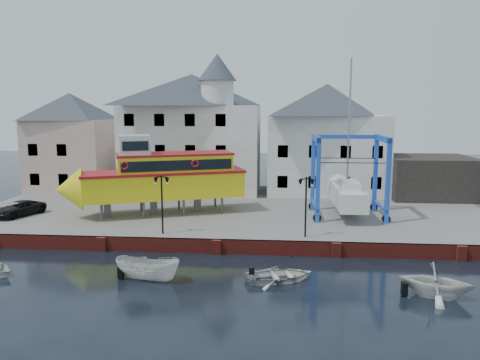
{
  "coord_description": "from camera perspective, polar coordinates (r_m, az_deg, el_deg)",
  "views": [
    {
      "loc": [
        4.13,
        -30.31,
        9.91
      ],
      "look_at": [
        1.0,
        7.0,
        4.0
      ],
      "focal_mm": 35.0,
      "sensor_mm": 36.0,
      "label": 1
    }
  ],
  "objects": [
    {
      "name": "lamp_post_left",
      "position": [
        33.04,
        -9.53,
        -1.15
      ],
      "size": [
        1.12,
        0.32,
        4.2
      ],
      "color": "black",
      "rests_on": "hardstanding"
    },
    {
      "name": "hardstanding",
      "position": [
        42.57,
        -0.89,
        -3.8
      ],
      "size": [
        44.0,
        22.0,
        1.0
      ],
      "primitive_type": "cube",
      "color": "slate",
      "rests_on": "ground"
    },
    {
      "name": "motorboat_c",
      "position": [
        27.34,
        22.69,
        -13.01
      ],
      "size": [
        4.48,
        4.15,
        1.94
      ],
      "primitive_type": "imported",
      "rotation": [
        0.0,
        0.0,
        1.26
      ],
      "color": "silver",
      "rests_on": "ground"
    },
    {
      "name": "van",
      "position": [
        42.57,
        -25.38,
        -3.16
      ],
      "size": [
        3.5,
        4.75,
        1.2
      ],
      "primitive_type": "imported",
      "rotation": [
        0.0,
        0.0,
        -0.4
      ],
      "color": "black",
      "rests_on": "hardstanding"
    },
    {
      "name": "shed_dark",
      "position": [
        50.07,
        22.02,
        0.38
      ],
      "size": [
        8.0,
        7.0,
        4.0
      ],
      "primitive_type": "cube",
      "color": "black",
      "rests_on": "hardstanding"
    },
    {
      "name": "tour_boat",
      "position": [
        39.31,
        -10.53,
        0.34
      ],
      "size": [
        15.46,
        8.77,
        6.61
      ],
      "rotation": [
        0.0,
        0.0,
        0.36
      ],
      "color": "#59595E",
      "rests_on": "hardstanding"
    },
    {
      "name": "building_white_right",
      "position": [
        49.66,
        10.45,
        5.0
      ],
      "size": [
        12.0,
        8.0,
        11.2
      ],
      "color": "silver",
      "rests_on": "hardstanding"
    },
    {
      "name": "quay_wall",
      "position": [
        32.1,
        -2.84,
        -8.09
      ],
      "size": [
        44.0,
        0.47,
        1.0
      ],
      "color": "maroon",
      "rests_on": "ground"
    },
    {
      "name": "building_pink",
      "position": [
        53.27,
        -19.83,
        4.39
      ],
      "size": [
        8.0,
        7.0,
        10.3
      ],
      "color": "tan",
      "rests_on": "hardstanding"
    },
    {
      "name": "building_white_main",
      "position": [
        49.59,
        -5.7,
        5.96
      ],
      "size": [
        14.0,
        8.3,
        14.0
      ],
      "color": "silver",
      "rests_on": "hardstanding"
    },
    {
      "name": "motorboat_a",
      "position": [
        28.11,
        -11.15,
        -11.85
      ],
      "size": [
        4.23,
        2.26,
        1.55
      ],
      "primitive_type": "imported",
      "rotation": [
        0.0,
        0.0,
        1.38
      ],
      "color": "silver",
      "rests_on": "ground"
    },
    {
      "name": "motorboat_b",
      "position": [
        27.61,
        4.82,
        -12.09
      ],
      "size": [
        4.59,
        3.85,
        0.81
      ],
      "primitive_type": "imported",
      "rotation": [
        0.0,
        0.0,
        1.87
      ],
      "color": "silver",
      "rests_on": "ground"
    },
    {
      "name": "lamp_post_right",
      "position": [
        32.08,
        8.06,
        -1.42
      ],
      "size": [
        1.12,
        0.32,
        4.2
      ],
      "color": "black",
      "rests_on": "hardstanding"
    },
    {
      "name": "travel_lift",
      "position": [
        39.75,
        12.81,
        -1.09
      ],
      "size": [
        6.01,
        8.44,
        12.7
      ],
      "rotation": [
        0.0,
        0.0,
        0.02
      ],
      "color": "#153DB6",
      "rests_on": "hardstanding"
    },
    {
      "name": "ground",
      "position": [
        32.15,
        -2.85,
        -8.99
      ],
      "size": [
        140.0,
        140.0,
        0.0
      ],
      "primitive_type": "plane",
      "color": "black",
      "rests_on": "ground"
    }
  ]
}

